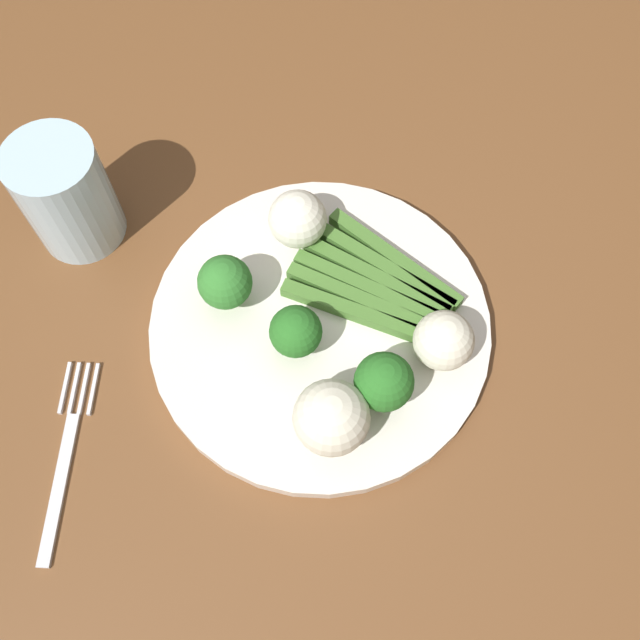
# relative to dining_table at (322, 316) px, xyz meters

# --- Properties ---
(ground_plane) EXTENTS (6.00, 6.00, 0.02)m
(ground_plane) POSITION_rel_dining_table_xyz_m (0.00, 0.00, -0.66)
(ground_plane) COLOR gray
(dining_table) EXTENTS (1.48, 0.89, 0.75)m
(dining_table) POSITION_rel_dining_table_xyz_m (0.00, 0.00, 0.00)
(dining_table) COLOR brown
(dining_table) RESTS_ON ground_plane
(plate) EXTENTS (0.29, 0.29, 0.01)m
(plate) POSITION_rel_dining_table_xyz_m (-0.02, -0.06, 0.11)
(plate) COLOR silver
(plate) RESTS_ON dining_table
(asparagus_bundle) EXTENTS (0.15, 0.15, 0.01)m
(asparagus_bundle) POSITION_rel_dining_table_xyz_m (0.04, -0.04, 0.12)
(asparagus_bundle) COLOR #47752D
(asparagus_bundle) RESTS_ON plate
(broccoli_near_center) EXTENTS (0.04, 0.04, 0.05)m
(broccoli_near_center) POSITION_rel_dining_table_xyz_m (-0.04, -0.08, 0.14)
(broccoli_near_center) COLOR #568E33
(broccoli_near_center) RESTS_ON plate
(broccoli_front) EXTENTS (0.05, 0.05, 0.06)m
(broccoli_front) POSITION_rel_dining_table_xyz_m (-0.09, -0.02, 0.15)
(broccoli_front) COLOR #609E3D
(broccoli_front) RESTS_ON plate
(broccoli_outer_edge) EXTENTS (0.05, 0.05, 0.06)m
(broccoli_outer_edge) POSITION_rel_dining_table_xyz_m (0.02, -0.13, 0.15)
(broccoli_outer_edge) COLOR #568E33
(broccoli_outer_edge) RESTS_ON plate
(cauliflower_back_right) EXTENTS (0.05, 0.05, 0.05)m
(cauliflower_back_right) POSITION_rel_dining_table_xyz_m (0.07, -0.11, 0.14)
(cauliflower_back_right) COLOR silver
(cauliflower_back_right) RESTS_ON plate
(cauliflower_edge) EXTENTS (0.06, 0.06, 0.06)m
(cauliflower_edge) POSITION_rel_dining_table_xyz_m (-0.03, -0.15, 0.14)
(cauliflower_edge) COLOR silver
(cauliflower_edge) RESTS_ON plate
(cauliflower_mid) EXTENTS (0.05, 0.05, 0.05)m
(cauliflower_mid) POSITION_rel_dining_table_xyz_m (-0.01, 0.03, 0.14)
(cauliflower_mid) COLOR white
(cauliflower_mid) RESTS_ON plate
(fork) EXTENTS (0.07, 0.16, 0.00)m
(fork) POSITION_rel_dining_table_xyz_m (-0.24, -0.12, 0.10)
(fork) COLOR silver
(fork) RESTS_ON dining_table
(water_glass) EXTENTS (0.08, 0.08, 0.11)m
(water_glass) POSITION_rel_dining_table_xyz_m (-0.20, 0.10, 0.15)
(water_glass) COLOR silver
(water_glass) RESTS_ON dining_table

